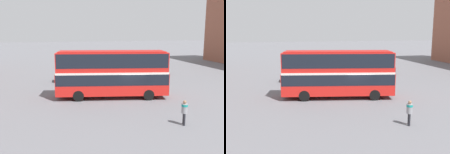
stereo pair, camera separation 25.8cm
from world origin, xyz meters
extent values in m
plane|color=slate|center=(0.00, 0.00, 0.00)|extent=(240.00, 240.00, 0.00)
cube|color=red|center=(-1.77, 0.70, 1.47)|extent=(10.78, 4.45, 2.07)
cube|color=red|center=(-1.77, 0.70, 3.46)|extent=(10.62, 4.34, 1.91)
cube|color=black|center=(-1.77, 0.70, 1.93)|extent=(10.69, 4.46, 1.02)
cube|color=black|center=(-1.77, 0.70, 3.69)|extent=(10.47, 4.34, 1.30)
cube|color=silver|center=(-1.77, 0.70, 2.53)|extent=(10.69, 4.45, 0.20)
cube|color=#B11A15|center=(-1.77, 0.70, 4.46)|extent=(10.12, 4.08, 0.10)
cylinder|color=black|center=(1.74, 1.17, 0.50)|extent=(1.05, 0.48, 1.01)
cylinder|color=black|center=(1.32, -1.03, 0.50)|extent=(1.05, 0.48, 1.01)
cylinder|color=black|center=(-4.65, 2.40, 0.50)|extent=(1.05, 0.48, 1.01)
cylinder|color=black|center=(-5.07, 0.20, 0.50)|extent=(1.05, 0.48, 1.01)
cylinder|color=#232328|center=(1.18, -7.78, 0.42)|extent=(0.16, 0.16, 0.85)
cylinder|color=#232328|center=(1.28, -7.54, 0.42)|extent=(0.16, 0.16, 0.85)
cylinder|color=gray|center=(1.23, -7.66, 1.18)|extent=(0.53, 0.53, 0.67)
cylinder|color=teal|center=(1.23, -7.66, 1.40)|extent=(0.56, 0.56, 0.15)
sphere|color=#936B4C|center=(1.23, -7.66, 1.64)|extent=(0.23, 0.23, 0.23)
cube|color=maroon|center=(7.34, 12.79, 0.65)|extent=(4.88, 2.42, 0.75)
cube|color=black|center=(7.53, 12.77, 1.30)|extent=(2.62, 1.97, 0.54)
cylinder|color=black|center=(5.80, 12.12, 0.33)|extent=(0.69, 0.30, 0.66)
cylinder|color=black|center=(6.00, 13.81, 0.33)|extent=(0.69, 0.30, 0.66)
cylinder|color=black|center=(8.68, 11.77, 0.33)|extent=(0.69, 0.30, 0.66)
cylinder|color=black|center=(8.89, 13.46, 0.33)|extent=(0.69, 0.30, 0.66)
cube|color=black|center=(-4.54, 9.84, 0.68)|extent=(4.61, 2.04, 0.82)
cube|color=black|center=(-4.36, 9.83, 1.39)|extent=(2.43, 1.74, 0.59)
cylinder|color=black|center=(-5.98, 9.11, 0.32)|extent=(0.66, 0.25, 0.65)
cylinder|color=black|center=(-5.90, 10.72, 0.32)|extent=(0.66, 0.25, 0.65)
cylinder|color=black|center=(-3.19, 8.96, 0.32)|extent=(0.66, 0.25, 0.65)
cylinder|color=black|center=(-3.10, 10.58, 0.32)|extent=(0.66, 0.25, 0.65)
camera|label=1|loc=(-7.82, -23.15, 6.51)|focal=42.00mm
camera|label=2|loc=(-7.57, -23.21, 6.51)|focal=42.00mm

